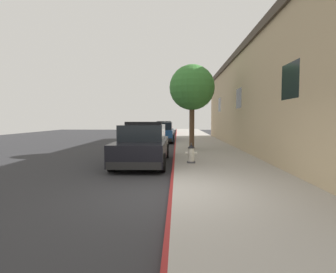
{
  "coord_description": "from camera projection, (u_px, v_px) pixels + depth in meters",
  "views": [
    {
      "loc": [
        0.1,
        -6.25,
        1.78
      ],
      "look_at": [
        -0.32,
        6.04,
        1.0
      ],
      "focal_mm": 29.09,
      "sensor_mm": 36.0,
      "label": 1
    }
  ],
  "objects": [
    {
      "name": "fire_hydrant",
      "position": [
        191.0,
        154.0,
        10.23
      ],
      "size": [
        0.44,
        0.4,
        0.76
      ],
      "color": "#4C4C51",
      "rests_on": "sidewalk_pavement"
    },
    {
      "name": "ground_plane",
      "position": [
        106.0,
        150.0,
        16.48
      ],
      "size": [
        31.22,
        60.0,
        0.2
      ],
      "primitive_type": "cube",
      "color": "#2B2B2D"
    },
    {
      "name": "street_tree",
      "position": [
        192.0,
        88.0,
        14.99
      ],
      "size": [
        2.49,
        2.49,
        4.64
      ],
      "color": "brown",
      "rests_on": "sidewalk_pavement"
    },
    {
      "name": "sidewalk_pavement",
      "position": [
        205.0,
        148.0,
        16.26
      ],
      "size": [
        3.51,
        60.0,
        0.14
      ],
      "primitive_type": "cube",
      "color": "#9E9991",
      "rests_on": "ground"
    },
    {
      "name": "curb_painted_edge",
      "position": [
        175.0,
        148.0,
        16.33
      ],
      "size": [
        0.08,
        60.0,
        0.14
      ],
      "primitive_type": "cube",
      "color": "maroon",
      "rests_on": "ground"
    },
    {
      "name": "parked_car_silver_ahead",
      "position": [
        162.0,
        132.0,
        21.66
      ],
      "size": [
        1.94,
        4.84,
        1.56
      ],
      "color": "navy",
      "rests_on": "ground"
    },
    {
      "name": "storefront_building",
      "position": [
        294.0,
        100.0,
        15.02
      ],
      "size": [
        6.34,
        24.89,
        5.72
      ],
      "color": "tan",
      "rests_on": "ground"
    },
    {
      "name": "parked_car_dark_far",
      "position": [
        164.0,
        128.0,
        32.11
      ],
      "size": [
        1.94,
        4.84,
        1.56
      ],
      "color": "maroon",
      "rests_on": "ground"
    },
    {
      "name": "police_cruiser",
      "position": [
        143.0,
        145.0,
        10.92
      ],
      "size": [
        1.94,
        4.84,
        1.68
      ],
      "color": "black",
      "rests_on": "ground"
    }
  ]
}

